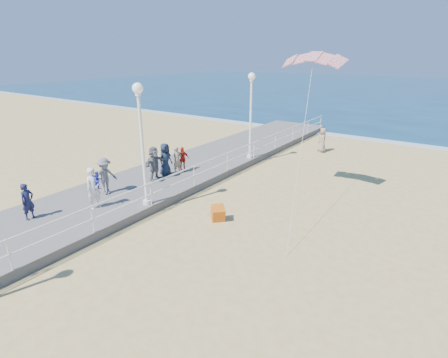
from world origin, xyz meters
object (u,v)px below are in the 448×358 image
Objects in this scene: toddler_held at (98,180)px; spectator_0 at (28,201)px; lamp_post_mid at (141,133)px; lamp_post_far at (251,107)px; box_kite at (218,214)px; beach_walker_c at (322,140)px; woman_holding_toddler at (94,188)px; spectator_4 at (165,159)px; spectator_6 at (177,160)px; spectator_5 at (154,163)px; spectator_2 at (105,176)px; spectator_3 at (182,159)px.

toddler_held is 0.54× the size of spectator_0.
lamp_post_far is at bearing 90.00° from lamp_post_mid.
box_kite is (3.15, 1.12, -3.36)m from lamp_post_mid.
toddler_held reaches higher than box_kite.
spectator_0 is 0.85× the size of beach_walker_c.
spectator_4 is (-0.53, 4.96, -0.01)m from woman_holding_toddler.
spectator_4 is 1.18× the size of spectator_6.
lamp_post_mid is at bearing -90.00° from lamp_post_far.
spectator_4 reaches higher than spectator_0.
spectator_5 is at bearing 128.80° from lamp_post_mid.
box_kite is (5.67, 1.35, -0.99)m from spectator_2.
lamp_post_far reaches higher than spectator_4.
spectator_5 is (0.04, -0.87, 0.00)m from spectator_4.
toddler_held is 5.38m from box_kite.
spectator_6 is 0.86× the size of beach_walker_c.
spectator_5 is 3.03× the size of box_kite.
spectator_5 reaches higher than beach_walker_c.
lamp_post_mid is at bearing -127.86° from spectator_3.
woman_holding_toddler is 3.07× the size of box_kite.
spectator_0 is at bearing -127.03° from lamp_post_mid.
lamp_post_far reaches higher than spectator_2.
box_kite is at bearing -109.55° from spectator_5.
beach_walker_c is at bearing -26.86° from spectator_4.
spectator_3 is (0.74, 4.69, -0.18)m from spectator_2.
spectator_5 is 1.01× the size of beach_walker_c.
spectator_0 is at bearing -51.42° from beach_walker_c.
woman_holding_toddler is 2.23× the size of toddler_held.
spectator_3 is 2.38× the size of box_kite.
spectator_4 is at bearing -58.14° from beach_walker_c.
lamp_post_mid reaches higher than spectator_2.
spectator_2 is 1.25× the size of spectator_3.
spectator_2 is 0.98× the size of spectator_4.
woman_holding_toddler is 1.20× the size of spectator_0.
spectator_2 is (-2.52, -9.23, -2.37)m from lamp_post_far.
spectator_3 is 11.00m from beach_walker_c.
spectator_3 is 1.95m from spectator_5.
spectator_2 reaches higher than box_kite.
spectator_6 is (-1.74, 4.00, -2.49)m from lamp_post_mid.
spectator_3 is 1.11m from spectator_4.
lamp_post_mid is 2.93× the size of spectator_4.
woman_holding_toddler reaches higher than spectator_5.
woman_holding_toddler is 1.01× the size of spectator_4.
lamp_post_far is at bearing 65.77° from box_kite.
lamp_post_mid reaches higher than spectator_5.
spectator_5 reaches higher than spectator_3.
spectator_0 is 0.84× the size of spectator_5.
lamp_post_mid is 2.99× the size of spectator_2.
lamp_post_far is 5.50m from spectator_3.
lamp_post_far is 7.17m from spectator_5.
spectator_0 is at bearing 171.15° from spectator_4.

